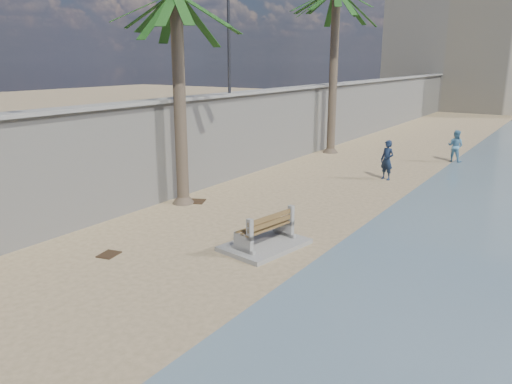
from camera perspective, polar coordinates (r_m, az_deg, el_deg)
The scene contains 10 objects.
ground_plane at distance 9.95m, azimuth -21.06°, elevation -15.94°, with size 140.00×140.00×0.00m, color tan.
seawall at distance 27.86m, azimuth 6.75°, elevation 8.23°, with size 0.45×70.00×3.50m, color gray.
wall_cap at distance 27.71m, azimuth 6.86°, elevation 11.93°, with size 0.80×70.00×0.12m, color gray.
end_building at distance 57.51m, azimuth 25.15°, elevation 15.62°, with size 18.00×12.00×14.00m, color #B7AA93.
bench_far at distance 13.50m, azimuth 1.02°, elevation -4.67°, with size 1.91×2.50×0.95m.
streetlight at distance 20.85m, azimuth -3.16°, elevation 19.58°, with size 0.28×0.28×5.12m.
person_a at distance 21.73m, azimuth 14.77°, elevation 3.87°, with size 0.69×0.47×1.93m, color #15223B.
person_b at distance 26.70m, azimuth 21.85°, elevation 5.08°, with size 0.84×0.65×1.75m, color #538AAC.
debris_c at distance 18.04m, azimuth -7.16°, elevation -1.05°, with size 0.79×0.63×0.03m, color #382616.
debris_d at distance 13.67m, azimuth -16.47°, elevation -6.86°, with size 0.54×0.43×0.03m, color #382616.
Camera 1 is at (7.24, -4.72, 4.94)m, focal length 35.00 mm.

